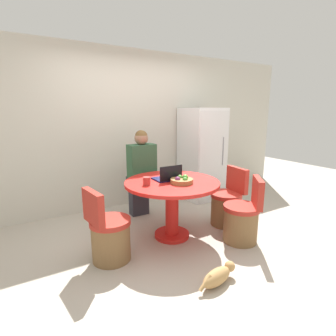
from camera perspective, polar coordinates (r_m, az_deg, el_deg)
The scene contains 12 objects.
ground_plane at distance 3.48m, azimuth 2.32°, elevation -15.38°, with size 12.00×12.00×0.00m, color #B2A899.
wall_back at distance 4.52m, azimuth -8.85°, elevation 8.24°, with size 7.00×0.06×2.60m.
refrigerator at distance 4.88m, azimuth 7.34°, elevation 3.05°, with size 0.66×0.71×1.66m.
dining_table at distance 3.34m, azimuth 0.88°, elevation -5.87°, with size 1.19×1.19×0.75m.
chair_left_side at distance 3.01m, azimuth -12.67°, elevation -14.28°, with size 0.46×0.45×0.83m.
chair_right_side at distance 3.90m, azimuth 12.70°, elevation -7.96°, with size 0.45×0.44×0.83m.
chair_near_right_corner at distance 3.46m, azimuth 15.86°, elevation -10.83°, with size 0.51×0.51×0.83m.
person_seated at distance 3.97m, azimuth -5.95°, elevation -0.52°, with size 0.40×0.37×1.34m.
laptop at distance 3.34m, azimuth -0.10°, elevation -1.97°, with size 0.32×0.25×0.20m.
fruit_bowl at distance 3.20m, azimuth 3.02°, elevation -2.71°, with size 0.28×0.28×0.10m.
coffee_cup at distance 3.12m, azimuth -4.67°, elevation -2.84°, with size 0.09×0.09×0.10m.
cat at distance 2.73m, azimuth 10.87°, elevation -22.06°, with size 0.49×0.20×0.16m.
Camera 1 is at (-1.69, -2.57, 1.62)m, focal length 28.00 mm.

